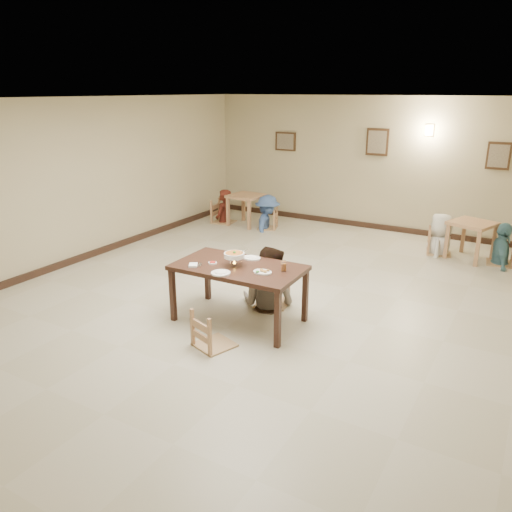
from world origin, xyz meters
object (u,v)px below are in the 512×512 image
Objects in this scene: chair_far at (273,273)px; bg_diner_a at (223,189)px; bg_table_left at (246,200)px; curry_warmer at (234,255)px; main_diner at (269,247)px; chair_near at (214,312)px; bg_diner_c at (443,214)px; drink_glass at (284,266)px; bg_chair_rl at (441,230)px; bg_chair_ll at (223,201)px; bg_diner_b at (268,195)px; bg_chair_rr at (503,239)px; bg_table_right at (472,229)px; bg_chair_lr at (268,210)px; bg_diner_d at (506,223)px; main_table at (239,271)px.

bg_diner_a is (-3.37, 3.72, 0.32)m from chair_far.
bg_diner_a reaches higher than bg_table_left.
main_diner is at bearing 77.69° from curry_warmer.
chair_near is 5.65m from bg_diner_c.
bg_diner_c is (1.21, 4.46, -0.07)m from drink_glass.
bg_diner_c is at bearing 67.67° from curry_warmer.
bg_chair_rl reaches higher than drink_glass.
bg_diner_c is at bearing -94.87° from bg_chair_ll.
bg_diner_c reaches higher than drink_glass.
bg_chair_rr is at bearing -108.30° from bg_diner_b.
bg_table_left is 5.04m from bg_table_right.
bg_table_left is at bearing -88.63° from bg_chair_ll.
main_diner is 2.32× the size of bg_table_left.
chair_far is 5.03m from bg_diner_a.
bg_chair_rr is (3.01, 4.54, -0.50)m from curry_warmer.
main_diner is 2.06× the size of bg_chair_lr.
drink_glass is at bearing 153.02° from bg_chair_rl.
chair_far is 0.92m from curry_warmer.
bg_diner_a is 1.20m from bg_diner_b.
bg_diner_d reaches higher than curry_warmer.
bg_chair_ll reaches higher than bg_table_left.
drink_glass is at bearing 34.83° from bg_diner_a.
main_diner is 1.14× the size of bg_diner_c.
drink_glass is 0.09× the size of bg_diner_c.
bg_diner_d is at bearing 56.45° from curry_warmer.
chair_near is 0.99× the size of bg_chair_rr.
drink_glass is 0.15× the size of bg_table_right.
chair_near reaches higher than bg_chair_lr.
curry_warmer reaches higher than bg_chair_lr.
bg_diner_c is (3.88, 0.07, 0.02)m from bg_diner_b.
bg_chair_ll is at bearing -48.96° from main_diner.
curry_warmer is 5.45m from bg_diner_d.
bg_table_right is 5.64m from bg_chair_ll.
chair_far is 1.07× the size of bg_table_right.
main_diner reaches higher than bg_chair_lr.
bg_diner_d is at bearing -95.76° from bg_chair_ll.
bg_diner_d is (2.84, 5.30, 0.32)m from chair_near.
bg_table_right is at bearing -121.07° from main_diner.
main_table is 5.63× the size of curry_warmer.
bg_chair_rr is 5.00m from bg_diner_b.
bg_chair_ll is at bearing -172.46° from bg_table_left.
chair_near is (0.12, -0.78, -0.27)m from main_table.
curry_warmer is (-0.18, -0.77, 0.47)m from chair_far.
drink_glass is at bearing -144.51° from bg_chair_ll.
chair_near is at bearing -62.67° from bg_table_left.
bg_diner_b is (-2.15, 5.30, 0.32)m from chair_near.
bg_chair_ll reaches higher than drink_glass.
curry_warmer is at bearing -174.67° from bg_diner_b.
chair_near is 1.05× the size of bg_chair_lr.
bg_diner_a is (-1.20, -0.05, 0.37)m from bg_chair_lr.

